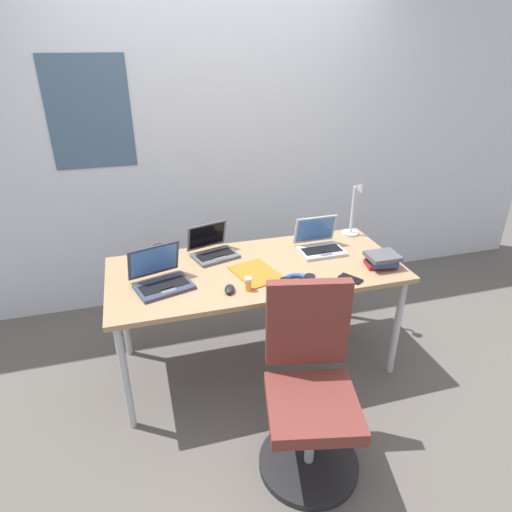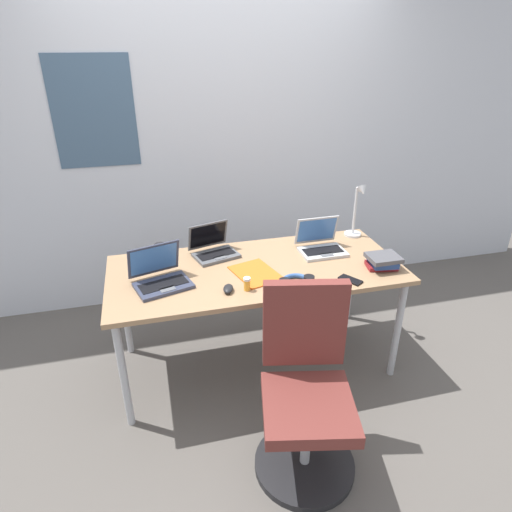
{
  "view_description": "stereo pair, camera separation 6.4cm",
  "coord_description": "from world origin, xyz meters",
  "px_view_note": "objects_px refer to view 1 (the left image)",
  "views": [
    {
      "loc": [
        -0.66,
        -2.31,
        2.02
      ],
      "look_at": [
        0.0,
        0.0,
        0.82
      ],
      "focal_mm": 30.84,
      "sensor_mm": 36.0,
      "label": 1
    },
    {
      "loc": [
        -0.6,
        -2.33,
        2.02
      ],
      "look_at": [
        0.0,
        0.0,
        0.82
      ],
      "focal_mm": 30.84,
      "sensor_mm": 36.0,
      "label": 2
    }
  ],
  "objects_px": {
    "laptop_front_left": "(161,278)",
    "office_chair": "(310,397)",
    "pill_bottle": "(248,284)",
    "paper_folder_by_keyboard": "(256,273)",
    "coffee_mug": "(160,251)",
    "book_stack": "(382,260)",
    "desk_lamp": "(355,210)",
    "computer_mouse": "(230,289)",
    "laptop_by_keyboard": "(320,244)",
    "headphones": "(298,281)",
    "cell_phone": "(351,279)",
    "laptop_mid_desk": "(213,249)"
  },
  "relations": [
    {
      "from": "laptop_mid_desk",
      "to": "computer_mouse",
      "type": "height_order",
      "value": "laptop_mid_desk"
    },
    {
      "from": "book_stack",
      "to": "coffee_mug",
      "type": "distance_m",
      "value": 1.4
    },
    {
      "from": "desk_lamp",
      "to": "headphones",
      "type": "bearing_deg",
      "value": -139.55
    },
    {
      "from": "laptop_mid_desk",
      "to": "laptop_front_left",
      "type": "relative_size",
      "value": 0.89
    },
    {
      "from": "coffee_mug",
      "to": "desk_lamp",
      "type": "bearing_deg",
      "value": -1.23
    },
    {
      "from": "pill_bottle",
      "to": "paper_folder_by_keyboard",
      "type": "xyz_separation_m",
      "value": [
        0.09,
        0.17,
        -0.04
      ]
    },
    {
      "from": "office_chair",
      "to": "laptop_front_left",
      "type": "bearing_deg",
      "value": 131.06
    },
    {
      "from": "desk_lamp",
      "to": "book_stack",
      "type": "xyz_separation_m",
      "value": [
        -0.05,
        -0.48,
        -0.15
      ]
    },
    {
      "from": "desk_lamp",
      "to": "office_chair",
      "type": "relative_size",
      "value": 0.41
    },
    {
      "from": "headphones",
      "to": "office_chair",
      "type": "relative_size",
      "value": 0.22
    },
    {
      "from": "laptop_by_keyboard",
      "to": "laptop_front_left",
      "type": "height_order",
      "value": "laptop_front_left"
    },
    {
      "from": "computer_mouse",
      "to": "headphones",
      "type": "distance_m",
      "value": 0.4
    },
    {
      "from": "laptop_mid_desk",
      "to": "cell_phone",
      "type": "height_order",
      "value": "laptop_mid_desk"
    },
    {
      "from": "laptop_front_left",
      "to": "pill_bottle",
      "type": "xyz_separation_m",
      "value": [
        0.47,
        -0.19,
        -0.0
      ]
    },
    {
      "from": "laptop_by_keyboard",
      "to": "cell_phone",
      "type": "relative_size",
      "value": 2.17
    },
    {
      "from": "cell_phone",
      "to": "computer_mouse",
      "type": "bearing_deg",
      "value": 142.23
    },
    {
      "from": "laptop_mid_desk",
      "to": "office_chair",
      "type": "distance_m",
      "value": 1.14
    },
    {
      "from": "laptop_mid_desk",
      "to": "headphones",
      "type": "xyz_separation_m",
      "value": [
        0.4,
        -0.5,
        -0.03
      ]
    },
    {
      "from": "laptop_mid_desk",
      "to": "paper_folder_by_keyboard",
      "type": "xyz_separation_m",
      "value": [
        0.2,
        -0.32,
        -0.04
      ]
    },
    {
      "from": "coffee_mug",
      "to": "pill_bottle",
      "type": "bearing_deg",
      "value": -51.53
    },
    {
      "from": "book_stack",
      "to": "paper_folder_by_keyboard",
      "type": "relative_size",
      "value": 0.64
    },
    {
      "from": "cell_phone",
      "to": "pill_bottle",
      "type": "bearing_deg",
      "value": 142.59
    },
    {
      "from": "cell_phone",
      "to": "office_chair",
      "type": "relative_size",
      "value": 0.14
    },
    {
      "from": "desk_lamp",
      "to": "book_stack",
      "type": "relative_size",
      "value": 2.03
    },
    {
      "from": "laptop_front_left",
      "to": "book_stack",
      "type": "xyz_separation_m",
      "value": [
        1.34,
        -0.14,
        0.0
      ]
    },
    {
      "from": "desk_lamp",
      "to": "laptop_front_left",
      "type": "bearing_deg",
      "value": -166.36
    },
    {
      "from": "computer_mouse",
      "to": "office_chair",
      "type": "relative_size",
      "value": 0.1
    },
    {
      "from": "paper_folder_by_keyboard",
      "to": "coffee_mug",
      "type": "bearing_deg",
      "value": 144.55
    },
    {
      "from": "laptop_front_left",
      "to": "office_chair",
      "type": "height_order",
      "value": "office_chair"
    },
    {
      "from": "laptop_front_left",
      "to": "headphones",
      "type": "bearing_deg",
      "value": -14.46
    },
    {
      "from": "desk_lamp",
      "to": "laptop_by_keyboard",
      "type": "relative_size",
      "value": 1.35
    },
    {
      "from": "cell_phone",
      "to": "office_chair",
      "type": "distance_m",
      "value": 0.75
    },
    {
      "from": "paper_folder_by_keyboard",
      "to": "computer_mouse",
      "type": "bearing_deg",
      "value": -141.27
    },
    {
      "from": "pill_bottle",
      "to": "book_stack",
      "type": "relative_size",
      "value": 0.4
    },
    {
      "from": "pill_bottle",
      "to": "office_chair",
      "type": "bearing_deg",
      "value": -72.45
    },
    {
      "from": "laptop_by_keyboard",
      "to": "headphones",
      "type": "xyz_separation_m",
      "value": [
        -0.3,
        -0.38,
        -0.03
      ]
    },
    {
      "from": "computer_mouse",
      "to": "office_chair",
      "type": "distance_m",
      "value": 0.71
    },
    {
      "from": "laptop_by_keyboard",
      "to": "headphones",
      "type": "bearing_deg",
      "value": -128.5
    },
    {
      "from": "book_stack",
      "to": "computer_mouse",
      "type": "bearing_deg",
      "value": -177.82
    },
    {
      "from": "laptop_by_keyboard",
      "to": "paper_folder_by_keyboard",
      "type": "height_order",
      "value": "laptop_by_keyboard"
    },
    {
      "from": "cell_phone",
      "to": "paper_folder_by_keyboard",
      "type": "bearing_deg",
      "value": 123.89
    },
    {
      "from": "headphones",
      "to": "coffee_mug",
      "type": "height_order",
      "value": "coffee_mug"
    },
    {
      "from": "laptop_by_keyboard",
      "to": "paper_folder_by_keyboard",
      "type": "xyz_separation_m",
      "value": [
        -0.5,
        -0.2,
        -0.04
      ]
    },
    {
      "from": "headphones",
      "to": "office_chair",
      "type": "height_order",
      "value": "office_chair"
    },
    {
      "from": "desk_lamp",
      "to": "laptop_by_keyboard",
      "type": "bearing_deg",
      "value": -154.41
    },
    {
      "from": "coffee_mug",
      "to": "paper_folder_by_keyboard",
      "type": "bearing_deg",
      "value": -35.45
    },
    {
      "from": "laptop_front_left",
      "to": "office_chair",
      "type": "bearing_deg",
      "value": -48.94
    },
    {
      "from": "book_stack",
      "to": "desk_lamp",
      "type": "bearing_deg",
      "value": 84.37
    },
    {
      "from": "laptop_mid_desk",
      "to": "cell_phone",
      "type": "bearing_deg",
      "value": -36.94
    },
    {
      "from": "laptop_front_left",
      "to": "cell_phone",
      "type": "height_order",
      "value": "laptop_front_left"
    }
  ]
}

